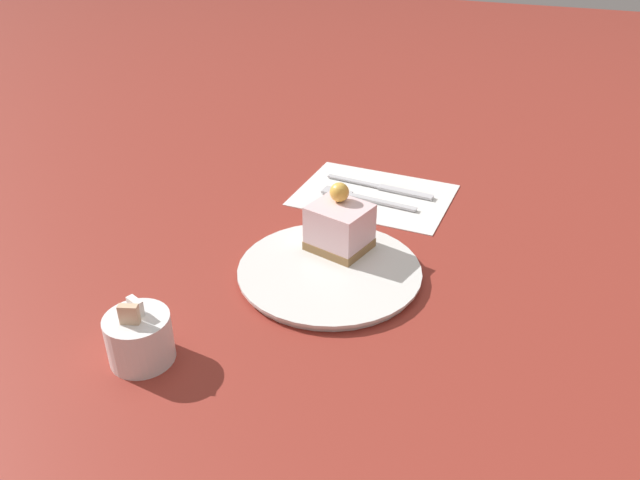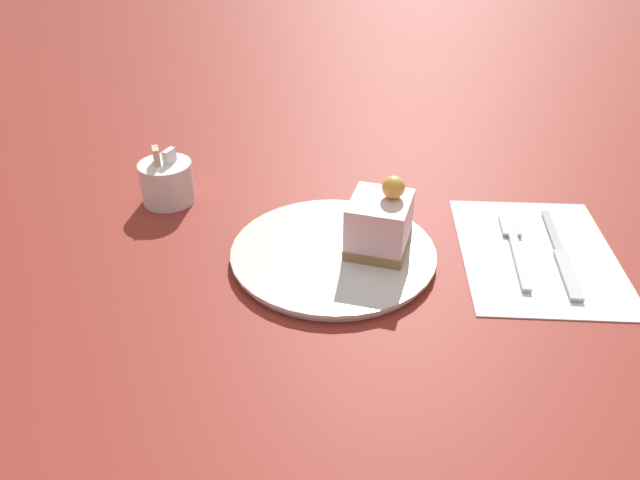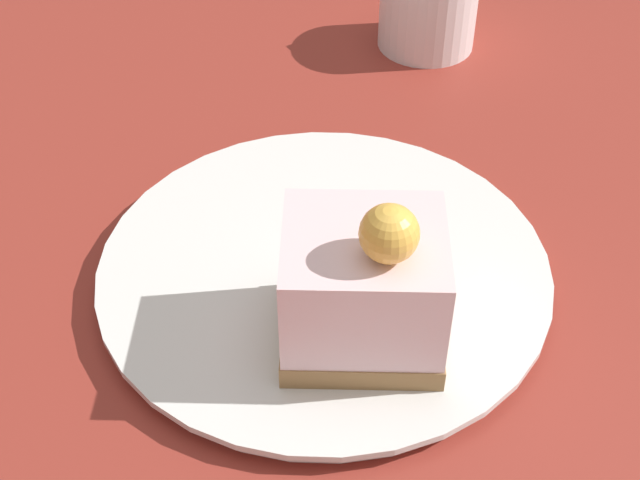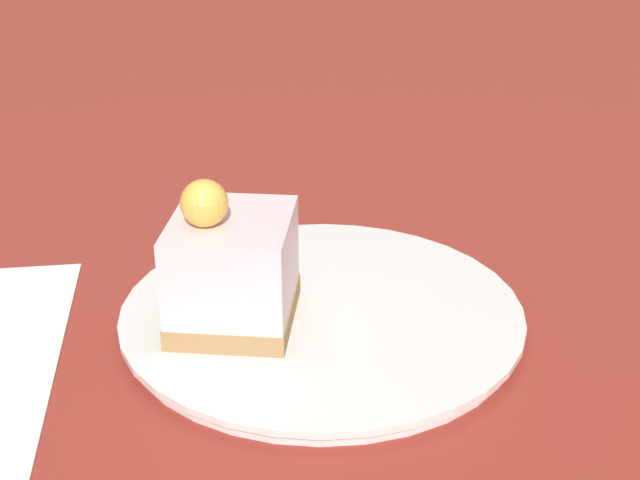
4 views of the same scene
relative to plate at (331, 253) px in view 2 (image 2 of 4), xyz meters
The scene contains 7 objects.
ground_plane 0.03m from the plate, 115.96° to the right, with size 4.00×4.00×0.00m, color maroon.
plate is the anchor object (origin of this frame).
cake_slice 0.07m from the plate, ahead, with size 0.08×0.09×0.09m.
napkin 0.24m from the plate, ahead, with size 0.19×0.25×0.00m.
fork 0.22m from the plate, ahead, with size 0.03×0.16×0.00m.
knife 0.26m from the plate, ahead, with size 0.03×0.18×0.00m.
sugar_bowl 0.26m from the plate, 148.25° to the left, with size 0.07×0.07×0.08m.
Camera 2 is at (0.00, -0.57, 0.41)m, focal length 35.00 mm.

